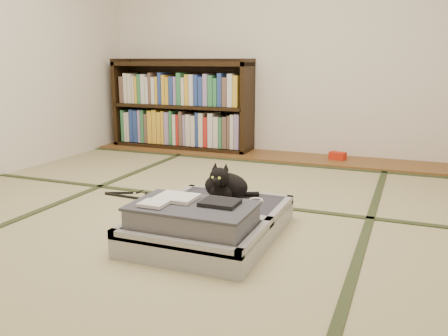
% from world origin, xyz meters
% --- Properties ---
extents(floor, '(4.50, 4.50, 0.00)m').
position_xyz_m(floor, '(0.00, 0.00, 0.00)').
color(floor, tan).
rests_on(floor, ground).
extents(wood_strip, '(4.00, 0.50, 0.02)m').
position_xyz_m(wood_strip, '(0.00, 2.00, 0.01)').
color(wood_strip, brown).
rests_on(wood_strip, ground).
extents(red_item, '(0.17, 0.12, 0.07)m').
position_xyz_m(red_item, '(0.55, 2.03, 0.06)').
color(red_item, red).
rests_on(red_item, wood_strip).
extents(tatami_borders, '(4.00, 4.50, 0.01)m').
position_xyz_m(tatami_borders, '(0.00, 0.49, 0.00)').
color(tatami_borders, '#2D381E').
rests_on(tatami_borders, ground).
extents(bookcase, '(1.54, 0.35, 0.99)m').
position_xyz_m(bookcase, '(-1.13, 2.07, 0.45)').
color(bookcase, black).
rests_on(bookcase, wood_strip).
extents(suitcase, '(0.70, 0.93, 0.27)m').
position_xyz_m(suitcase, '(0.21, -0.28, 0.10)').
color(suitcase, '#9F9EA2').
rests_on(suitcase, floor).
extents(cat, '(0.31, 0.31, 0.25)m').
position_xyz_m(cat, '(0.19, 0.01, 0.23)').
color(cat, black).
rests_on(cat, suitcase).
extents(cable_coil, '(0.10, 0.10, 0.02)m').
position_xyz_m(cable_coil, '(0.37, 0.05, 0.14)').
color(cable_coil, white).
rests_on(cable_coil, suitcase).
extents(hanger, '(0.43, 0.20, 0.01)m').
position_xyz_m(hanger, '(-0.63, 0.26, 0.01)').
color(hanger, black).
rests_on(hanger, floor).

